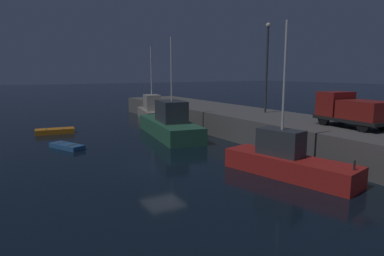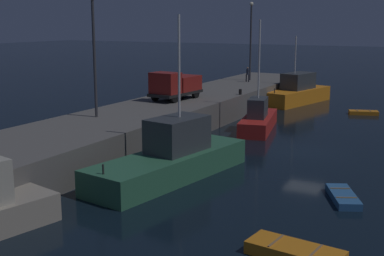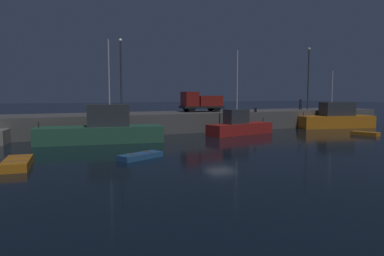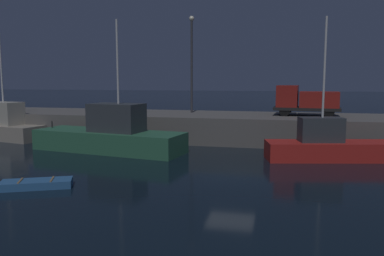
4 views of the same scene
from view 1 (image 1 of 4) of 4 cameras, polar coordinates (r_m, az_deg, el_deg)
ground_plane at (r=22.01m, az=-5.01°, el=-6.55°), size 320.00×320.00×0.00m
pier_quay at (r=29.14m, az=17.55°, el=-0.81°), size 60.84×7.43×2.16m
fishing_trawler_red at (r=32.18m, az=-3.82°, el=0.64°), size 11.46×4.98×9.17m
fishing_boat_white at (r=43.83m, az=-6.86°, el=2.93°), size 8.40×4.12×9.19m
fishing_boat_orange at (r=20.60m, az=15.80°, el=-5.41°), size 8.26×3.89×8.93m
dinghy_orange_near at (r=28.81m, az=-20.43°, el=-2.90°), size 3.39×2.37×0.40m
dinghy_red_small at (r=36.11m, az=-22.20°, el=-0.49°), size 1.88×3.76×0.54m
lamp_post_west at (r=33.33m, az=12.59°, el=10.97°), size 0.44×0.44×8.44m
utility_truck at (r=26.40m, az=25.41°, el=2.82°), size 5.37×2.72×2.46m
bollard_west at (r=46.91m, az=-7.52°, el=4.96°), size 0.28×0.28×0.54m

